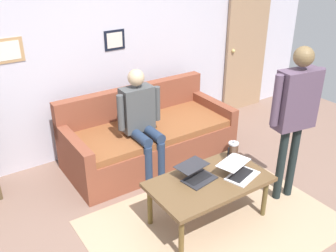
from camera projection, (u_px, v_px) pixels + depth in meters
The scene contains 11 objects.
ground_plane at pixel (213, 232), 3.72m from camera, with size 7.68×7.68×0.00m, color #816254.
area_rug at pixel (213, 224), 3.81m from camera, with size 2.38×1.67×0.01m, color tan.
back_wall at pixel (105, 47), 4.76m from camera, with size 7.04×0.11×2.70m.
interior_door at pixel (246, 47), 6.01m from camera, with size 0.82×0.09×2.05m.
couch at pixel (148, 138), 4.82m from camera, with size 2.08×0.95×0.88m.
coffee_table at pixel (209, 184), 3.70m from camera, with size 1.18×0.67×0.47m.
laptop_left at pixel (197, 174), 3.70m from camera, with size 0.36×0.37×0.12m.
laptop_center at pixel (239, 171), 3.74m from camera, with size 0.42×0.41×0.12m.
french_press at pixel (233, 151), 3.96m from camera, with size 0.13×0.11×0.24m.
person_standing at pixel (296, 107), 3.77m from camera, with size 0.59×0.25×1.68m.
person_seated at pixel (141, 118), 4.36m from camera, with size 0.55×0.51×1.28m.
Camera 1 is at (1.96, 2.15, 2.57)m, focal length 40.81 mm.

